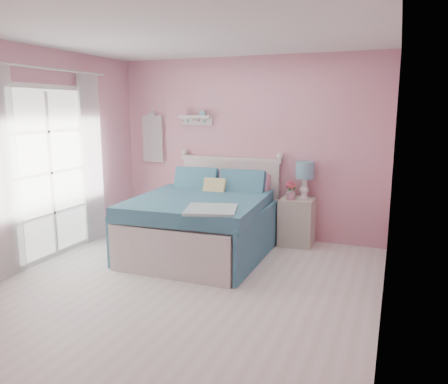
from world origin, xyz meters
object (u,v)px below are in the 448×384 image
Objects in this scene: nightstand at (297,222)px; table_lamp at (305,173)px; teacup at (290,197)px; vase at (290,193)px; bed at (204,223)px.

table_lamp is at bearing 51.18° from nightstand.
table_lamp is at bearing 52.78° from teacup.
teacup is at bearing -77.02° from vase.
teacup is at bearing -125.89° from nightstand.
bed is at bearing -139.07° from vase.
bed is 3.15× the size of nightstand.
vase reaches higher than teacup.
teacup is (0.99, 0.66, 0.30)m from bed.
teacup is (-0.08, -0.11, 0.37)m from nightstand.
nightstand is at bearing 32.27° from bed.
table_lamp is 0.34m from vase.
nightstand is at bearing -25.76° from vase.
nightstand is 0.39m from teacup.
table_lamp is at bearing 9.32° from vase.
vase is at bearing 37.41° from bed.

